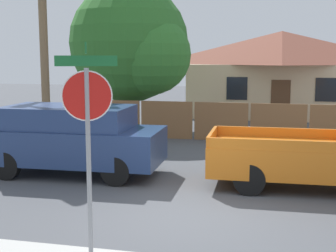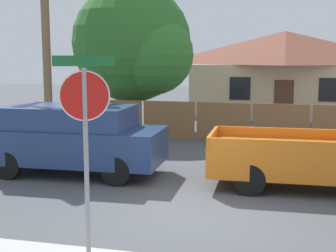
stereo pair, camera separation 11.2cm
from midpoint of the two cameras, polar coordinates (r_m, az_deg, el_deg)
ground_plane at (r=9.40m, az=3.61°, el=-10.70°), size 80.00×80.00×0.00m
wooden_fence at (r=17.28m, az=13.75°, el=0.31°), size 14.59×0.12×1.52m
house at (r=25.64m, az=14.12°, el=6.41°), size 9.94×6.02×4.42m
oak_tree at (r=19.55m, az=-3.72°, el=9.78°), size 5.17×4.92×6.12m
red_suv at (r=12.53m, az=-11.22°, el=-1.37°), size 4.70×2.09×1.81m
orange_pickup at (r=11.50m, az=19.69°, el=-3.46°), size 5.22×2.05×1.64m
stop_sign at (r=6.83m, az=-9.60°, el=1.11°), size 0.82×0.74×3.28m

